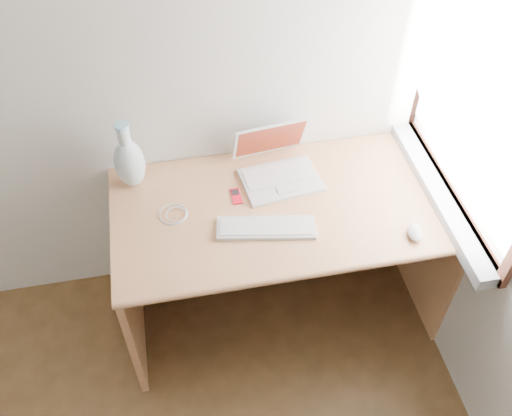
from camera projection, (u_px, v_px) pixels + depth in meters
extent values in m
cube|color=silver|center=(2.00, 77.00, 2.15)|extent=(3.50, 0.04, 2.60)
cube|color=white|center=(488.00, 90.00, 2.06)|extent=(0.01, 0.90, 1.00)
cube|color=gray|center=(439.00, 194.00, 2.44)|extent=(0.10, 0.96, 0.06)
cube|color=white|center=(470.00, 85.00, 2.03)|extent=(0.02, 0.84, 0.92)
cube|color=tan|center=(284.00, 207.00, 2.43)|extent=(1.47, 0.73, 0.03)
cube|color=tan|center=(130.00, 286.00, 2.63)|extent=(0.03, 0.69, 0.74)
cube|color=tan|center=(423.00, 240.00, 2.81)|extent=(0.03, 0.69, 0.74)
cube|color=tan|center=(267.00, 193.00, 2.86)|extent=(1.40, 0.03, 0.50)
cube|color=silver|center=(281.00, 180.00, 2.51)|extent=(0.36, 0.27, 0.02)
cube|color=white|center=(281.00, 179.00, 2.50)|extent=(0.32, 0.16, 0.00)
cube|color=silver|center=(276.00, 144.00, 2.51)|extent=(0.34, 0.12, 0.21)
cube|color=maroon|center=(276.00, 144.00, 2.51)|extent=(0.31, 0.11, 0.19)
cube|color=silver|center=(266.00, 228.00, 2.32)|extent=(0.42, 0.19, 0.02)
cube|color=white|center=(266.00, 226.00, 2.31)|extent=(0.38, 0.16, 0.00)
ellipsoid|color=silver|center=(415.00, 232.00, 2.29)|extent=(0.09, 0.11, 0.04)
cube|color=red|center=(236.00, 196.00, 2.45)|extent=(0.05, 0.09, 0.01)
cube|color=black|center=(236.00, 195.00, 2.45)|extent=(0.03, 0.03, 0.00)
torus|color=silver|center=(173.00, 214.00, 2.38)|extent=(0.14, 0.14, 0.01)
cube|color=silver|center=(236.00, 230.00, 2.32)|extent=(0.04, 0.07, 0.01)
ellipsoid|color=white|center=(130.00, 163.00, 2.42)|extent=(0.13, 0.13, 0.25)
cylinder|color=white|center=(123.00, 135.00, 2.31)|extent=(0.05, 0.05, 0.10)
cylinder|color=#9AE0F6|center=(121.00, 126.00, 2.27)|extent=(0.06, 0.06, 0.01)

